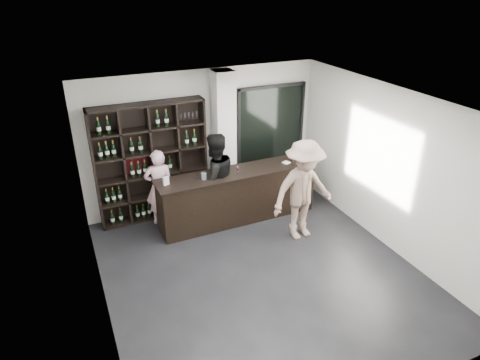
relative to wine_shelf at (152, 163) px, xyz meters
name	(u,v)px	position (x,y,z in m)	size (l,w,h in m)	color
floor	(261,272)	(1.15, -2.57, -1.20)	(5.00, 5.50, 0.01)	black
wine_shelf	(152,163)	(0.00, 0.00, 0.00)	(2.20, 0.35, 2.40)	black
structural_column	(224,141)	(1.50, -0.10, 0.25)	(0.40, 0.40, 2.90)	silver
glass_panel	(271,133)	(2.70, 0.12, 0.20)	(1.60, 0.08, 2.10)	black
tasting_counter	(238,196)	(1.50, -0.82, -0.66)	(3.27, 0.68, 1.08)	black
taster_pink	(159,187)	(0.05, -0.29, -0.42)	(0.57, 0.37, 1.57)	beige
taster_black	(215,180)	(1.05, -0.72, -0.26)	(0.92, 0.71, 1.89)	black
customer	(303,191)	(2.35, -1.86, -0.23)	(1.26, 0.72, 1.95)	#8D6F61
wine_glass	(238,169)	(1.45, -0.92, -0.03)	(0.08, 0.08, 0.19)	white
spit_cup	(204,176)	(0.77, -0.88, -0.06)	(0.10, 0.10, 0.13)	#A8C3D0
napkin_stack	(286,163)	(2.56, -0.84, -0.11)	(0.13, 0.13, 0.02)	white
card_stand	(166,181)	(0.06, -0.82, -0.04)	(0.11, 0.05, 0.16)	white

